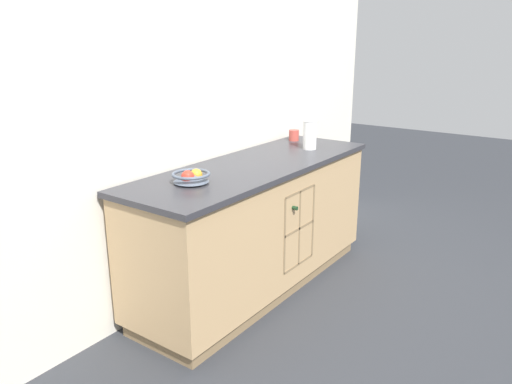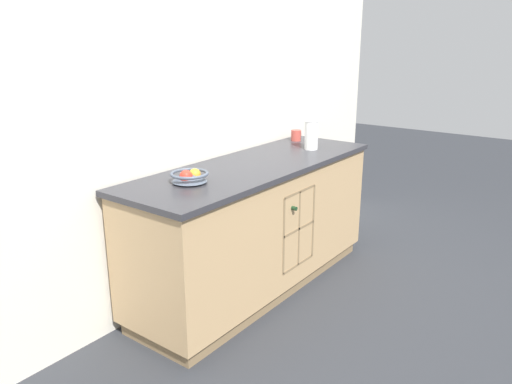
% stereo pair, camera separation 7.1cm
% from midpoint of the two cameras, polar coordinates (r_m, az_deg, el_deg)
% --- Properties ---
extents(ground_plane, '(14.00, 14.00, 0.00)m').
position_cam_midpoint_polar(ground_plane, '(3.64, 0.56, -10.67)').
color(ground_plane, '#2D3035').
extents(back_wall, '(4.40, 0.06, 2.55)m').
position_cam_midpoint_polar(back_wall, '(3.48, -4.47, 10.10)').
color(back_wall, silver).
rests_on(back_wall, ground_plane).
extents(kitchen_island, '(2.04, 0.67, 0.90)m').
position_cam_midpoint_polar(kitchen_island, '(3.45, 0.61, -3.92)').
color(kitchen_island, olive).
rests_on(kitchen_island, ground_plane).
extents(fruit_bowl, '(0.22, 0.22, 0.08)m').
position_cam_midpoint_polar(fruit_bowl, '(2.88, -6.90, 1.83)').
color(fruit_bowl, '#4C5666').
rests_on(fruit_bowl, kitchen_island).
extents(white_pitcher, '(0.16, 0.11, 0.22)m').
position_cam_midpoint_polar(white_pitcher, '(3.76, 6.91, 6.56)').
color(white_pitcher, white).
rests_on(white_pitcher, kitchen_island).
extents(ceramic_mug, '(0.12, 0.08, 0.09)m').
position_cam_midpoint_polar(ceramic_mug, '(4.08, 5.12, 6.47)').
color(ceramic_mug, '#B7473D').
rests_on(ceramic_mug, kitchen_island).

